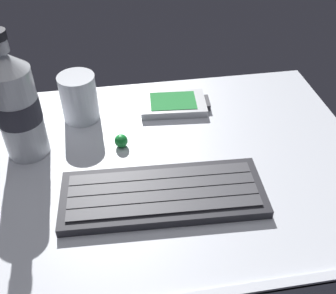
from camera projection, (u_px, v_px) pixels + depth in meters
ground_plane at (168, 167)px, 63.98cm from camera, size 64.00×48.00×2.80cm
keyboard at (163, 194)px, 57.08cm from camera, size 29.52×12.46×1.70cm
handheld_device at (174, 104)px, 74.47cm from camera, size 13.23×8.58×1.50cm
juice_cup at (79, 99)px, 69.96cm from camera, size 6.40×6.40×8.50cm
water_bottle at (17, 105)px, 59.59cm from camera, size 6.73×6.73×20.80cm
trackball_mouse at (121, 141)px, 65.70cm from camera, size 2.20×2.20×2.20cm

